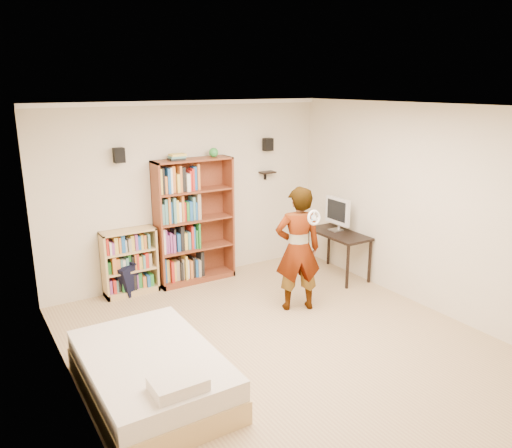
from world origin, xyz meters
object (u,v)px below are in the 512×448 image
(tall_bookshelf, at_px, (195,221))
(person, at_px, (298,249))
(low_bookshelf, at_px, (130,262))
(computer_desk, at_px, (338,254))
(daybed, at_px, (151,369))

(tall_bookshelf, relative_size, person, 1.12)
(tall_bookshelf, bearing_deg, low_bookshelf, 178.29)
(tall_bookshelf, height_order, low_bookshelf, tall_bookshelf)
(tall_bookshelf, relative_size, low_bookshelf, 1.97)
(computer_desk, height_order, daybed, computer_desk)
(daybed, relative_size, person, 1.09)
(low_bookshelf, bearing_deg, tall_bookshelf, -1.71)
(tall_bookshelf, height_order, daybed, tall_bookshelf)
(computer_desk, distance_m, person, 1.48)
(computer_desk, xyz_separation_m, person, (-1.25, -0.63, 0.49))
(low_bookshelf, distance_m, computer_desk, 3.17)
(low_bookshelf, relative_size, daybed, 0.52)
(low_bookshelf, height_order, person, person)
(low_bookshelf, height_order, computer_desk, low_bookshelf)
(tall_bookshelf, distance_m, person, 1.78)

